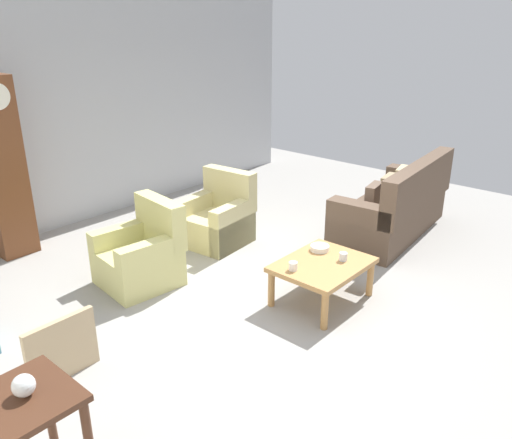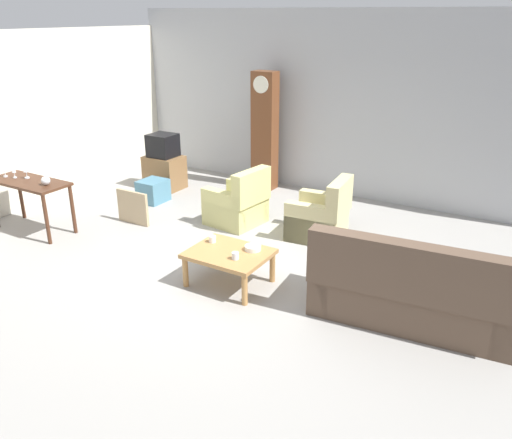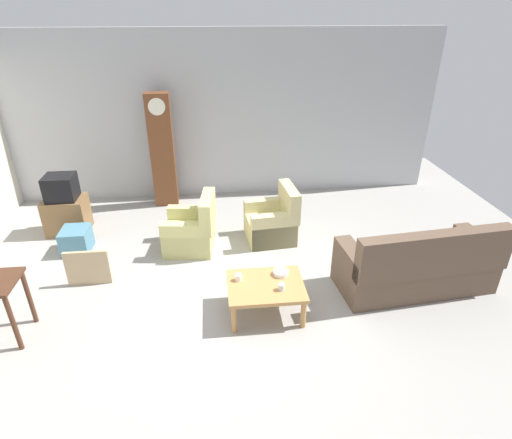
% 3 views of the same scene
% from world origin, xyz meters
% --- Properties ---
extents(ground_plane, '(10.40, 10.40, 0.00)m').
position_xyz_m(ground_plane, '(0.00, 0.00, 0.00)').
color(ground_plane, '#999691').
extents(garage_door_wall, '(8.40, 0.16, 3.20)m').
position_xyz_m(garage_door_wall, '(0.00, 3.60, 1.60)').
color(garage_door_wall, '#ADAFB5').
rests_on(garage_door_wall, ground_plane).
extents(couch_floral, '(2.17, 1.07, 1.04)m').
position_xyz_m(couch_floral, '(2.44, -0.09, 0.36)').
color(couch_floral, brown).
rests_on(couch_floral, ground_plane).
extents(armchair_olive_near, '(0.87, 0.85, 0.92)m').
position_xyz_m(armchair_olive_near, '(-0.67, 1.34, 0.31)').
color(armchair_olive_near, '#CCC67A').
rests_on(armchair_olive_near, ground_plane).
extents(armchair_olive_far, '(0.86, 0.83, 0.92)m').
position_xyz_m(armchair_olive_far, '(0.67, 1.50, 0.31)').
color(armchair_olive_far, '#CABF85').
rests_on(armchair_olive_far, ground_plane).
extents(coffee_table_wood, '(0.96, 0.76, 0.43)m').
position_xyz_m(coffee_table_wood, '(0.30, -0.38, 0.37)').
color(coffee_table_wood, '#B27F47').
rests_on(coffee_table_wood, ground_plane).
extents(grandfather_clock, '(0.44, 0.30, 2.16)m').
position_xyz_m(grandfather_clock, '(-1.22, 3.13, 1.09)').
color(grandfather_clock, brown).
rests_on(grandfather_clock, ground_plane).
extents(tv_stand_cabinet, '(0.68, 0.52, 0.62)m').
position_xyz_m(tv_stand_cabinet, '(-2.83, 2.14, 0.31)').
color(tv_stand_cabinet, brown).
rests_on(tv_stand_cabinet, ground_plane).
extents(tv_crt, '(0.48, 0.44, 0.42)m').
position_xyz_m(tv_crt, '(-2.83, 2.14, 0.83)').
color(tv_crt, black).
rests_on(tv_crt, tv_stand_cabinet).
extents(framed_picture_leaning, '(0.60, 0.05, 0.53)m').
position_xyz_m(framed_picture_leaning, '(-2.10, 0.49, 0.27)').
color(framed_picture_leaning, tan).
rests_on(framed_picture_leaning, ground_plane).
extents(storage_box_blue, '(0.42, 0.47, 0.39)m').
position_xyz_m(storage_box_blue, '(-2.52, 1.44, 0.19)').
color(storage_box_blue, teal).
rests_on(storage_box_blue, ground_plane).
extents(cup_white_porcelain, '(0.09, 0.09, 0.09)m').
position_xyz_m(cup_white_porcelain, '(-0.03, -0.25, 0.48)').
color(cup_white_porcelain, white).
rests_on(cup_white_porcelain, coffee_table_wood).
extents(cup_blue_rimmed, '(0.08, 0.08, 0.09)m').
position_xyz_m(cup_blue_rimmed, '(0.48, -0.51, 0.48)').
color(cup_blue_rimmed, silver).
rests_on(cup_blue_rimmed, coffee_table_wood).
extents(bowl_white_stacked, '(0.20, 0.20, 0.06)m').
position_xyz_m(bowl_white_stacked, '(0.53, -0.19, 0.46)').
color(bowl_white_stacked, white).
rests_on(bowl_white_stacked, coffee_table_wood).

